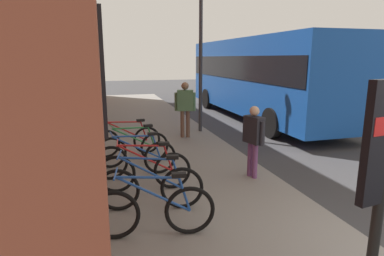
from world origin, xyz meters
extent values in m
plane|color=#38383A|center=(6.00, -1.00, 0.00)|extent=(60.00, 60.00, 0.00)
cube|color=gray|center=(8.00, 1.75, 0.06)|extent=(24.00, 3.50, 0.12)
cube|color=black|center=(2.00, 3.48, 2.40)|extent=(0.90, 0.06, 1.60)
cube|color=black|center=(5.50, 3.48, 2.40)|extent=(0.90, 0.06, 1.60)
cube|color=black|center=(9.00, 3.48, 2.40)|extent=(0.90, 0.06, 1.60)
torus|color=black|center=(1.71, 3.43, 0.48)|extent=(0.16, 0.72, 0.72)
torus|color=black|center=(1.57, 2.39, 0.48)|extent=(0.16, 0.72, 0.72)
cylinder|color=#1E4CA5|center=(1.63, 2.89, 0.76)|extent=(0.18, 1.01, 0.58)
cylinder|color=#1E4CA5|center=(1.65, 2.96, 1.00)|extent=(0.15, 0.85, 0.09)
cylinder|color=#1E4CA5|center=(1.58, 2.47, 0.73)|extent=(0.06, 0.19, 0.51)
cube|color=black|center=(1.59, 2.54, 1.02)|extent=(0.13, 0.21, 0.06)
cylinder|color=#1E4CA5|center=(1.70, 3.38, 1.08)|extent=(0.48, 0.09, 0.02)
torus|color=black|center=(2.58, 3.34, 0.48)|extent=(0.19, 0.72, 0.72)
torus|color=black|center=(2.39, 2.31, 0.48)|extent=(0.19, 0.72, 0.72)
cylinder|color=#1E4CA5|center=(2.48, 2.80, 0.76)|extent=(0.23, 1.01, 0.58)
cylinder|color=#1E4CA5|center=(2.49, 2.87, 1.00)|extent=(0.20, 0.84, 0.09)
cylinder|color=#1E4CA5|center=(2.40, 2.38, 0.73)|extent=(0.07, 0.19, 0.51)
cube|color=black|center=(2.41, 2.46, 1.02)|extent=(0.14, 0.22, 0.06)
cylinder|color=#1E4CA5|center=(2.57, 3.29, 1.08)|extent=(0.48, 0.11, 0.02)
torus|color=black|center=(3.34, 3.33, 0.48)|extent=(0.12, 0.72, 0.72)
torus|color=black|center=(3.26, 2.28, 0.48)|extent=(0.12, 0.72, 0.72)
cylinder|color=#B21E1E|center=(3.30, 2.78, 0.76)|extent=(0.12, 1.02, 0.58)
cylinder|color=#B21E1E|center=(3.31, 2.86, 1.00)|extent=(0.10, 0.85, 0.09)
cylinder|color=#B21E1E|center=(3.27, 2.36, 0.73)|extent=(0.05, 0.19, 0.51)
cube|color=black|center=(3.27, 2.43, 1.02)|extent=(0.12, 0.21, 0.06)
cylinder|color=#B21E1E|center=(3.34, 3.28, 1.08)|extent=(0.48, 0.06, 0.02)
torus|color=black|center=(4.04, 3.41, 0.48)|extent=(0.13, 0.72, 0.72)
torus|color=black|center=(4.15, 2.36, 0.48)|extent=(0.13, 0.72, 0.72)
cylinder|color=#1E4CA5|center=(4.10, 2.86, 0.76)|extent=(0.14, 1.02, 0.58)
cylinder|color=#1E4CA5|center=(4.09, 2.94, 1.00)|extent=(0.12, 0.85, 0.09)
cylinder|color=#1E4CA5|center=(4.14, 2.44, 0.73)|extent=(0.05, 0.19, 0.51)
cube|color=black|center=(4.14, 2.51, 1.02)|extent=(0.12, 0.21, 0.06)
cylinder|color=#1E4CA5|center=(4.05, 3.36, 1.08)|extent=(0.48, 0.07, 0.02)
torus|color=black|center=(4.81, 3.37, 0.48)|extent=(0.20, 0.72, 0.72)
torus|color=black|center=(5.02, 2.34, 0.48)|extent=(0.20, 0.72, 0.72)
cylinder|color=#267F3F|center=(4.92, 2.83, 0.76)|extent=(0.24, 1.00, 0.58)
cylinder|color=#267F3F|center=(4.91, 2.90, 1.00)|extent=(0.21, 0.84, 0.09)
cylinder|color=#267F3F|center=(5.01, 2.41, 0.73)|extent=(0.07, 0.19, 0.51)
cube|color=black|center=(4.99, 2.49, 1.02)|extent=(0.14, 0.22, 0.06)
cylinder|color=#267F3F|center=(4.82, 3.32, 1.08)|extent=(0.47, 0.12, 0.02)
torus|color=black|center=(5.63, 3.48, 0.48)|extent=(0.13, 0.72, 0.72)
torus|color=black|center=(5.74, 2.43, 0.48)|extent=(0.13, 0.72, 0.72)
cylinder|color=#B21E1E|center=(5.69, 2.93, 0.76)|extent=(0.14, 1.02, 0.58)
cylinder|color=#B21E1E|center=(5.68, 3.00, 1.00)|extent=(0.12, 0.85, 0.09)
cylinder|color=#B21E1E|center=(5.73, 2.51, 0.73)|extent=(0.05, 0.19, 0.51)
cube|color=black|center=(5.72, 2.58, 1.02)|extent=(0.12, 0.21, 0.06)
cylinder|color=#B21E1E|center=(5.64, 3.43, 1.08)|extent=(0.48, 0.07, 0.02)
cylinder|color=black|center=(-0.34, 1.13, 1.32)|extent=(0.10, 0.10, 2.40)
cube|color=#1951B2|center=(10.19, -3.00, 1.85)|extent=(10.51, 2.55, 3.00)
cube|color=black|center=(10.19, -3.00, 2.21)|extent=(10.30, 2.59, 0.90)
cylinder|color=black|center=(6.84, -4.22, 0.50)|extent=(1.00, 0.25, 1.00)
cylinder|color=black|center=(6.83, -1.82, 0.50)|extent=(1.00, 0.25, 1.00)
cylinder|color=black|center=(13.56, -4.18, 0.50)|extent=(1.00, 0.25, 1.00)
cylinder|color=black|center=(13.55, -1.78, 0.50)|extent=(1.00, 0.25, 1.00)
cylinder|color=brown|center=(7.22, 1.10, 0.55)|extent=(0.12, 0.12, 0.86)
cylinder|color=brown|center=(7.18, 0.93, 0.55)|extent=(0.12, 0.12, 0.86)
cube|color=#4C724C|center=(7.20, 1.02, 1.30)|extent=(0.36, 0.54, 0.64)
sphere|color=#8C664C|center=(7.20, 1.02, 1.74)|extent=(0.23, 0.23, 0.23)
cylinder|color=#4C724C|center=(7.27, 1.29, 1.25)|extent=(0.10, 0.10, 0.57)
cylinder|color=#4C724C|center=(7.14, 0.75, 1.25)|extent=(0.10, 0.10, 0.57)
cylinder|color=#723F72|center=(3.34, 0.51, 0.49)|extent=(0.11, 0.11, 0.74)
cylinder|color=#723F72|center=(3.49, 0.55, 0.49)|extent=(0.11, 0.11, 0.74)
cube|color=#26262D|center=(3.42, 0.53, 1.14)|extent=(0.48, 0.33, 0.56)
sphere|color=#D8AD8C|center=(3.42, 0.53, 1.53)|extent=(0.20, 0.20, 0.20)
cylinder|color=#26262D|center=(3.18, 0.46, 1.11)|extent=(0.09, 0.09, 0.50)
cylinder|color=#26262D|center=(3.66, 0.59, 1.11)|extent=(0.09, 0.09, 0.50)
cylinder|color=#333338|center=(7.92, 0.30, 2.71)|extent=(0.12, 0.12, 5.17)
camera|label=1|loc=(-2.52, 3.50, 2.59)|focal=30.35mm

